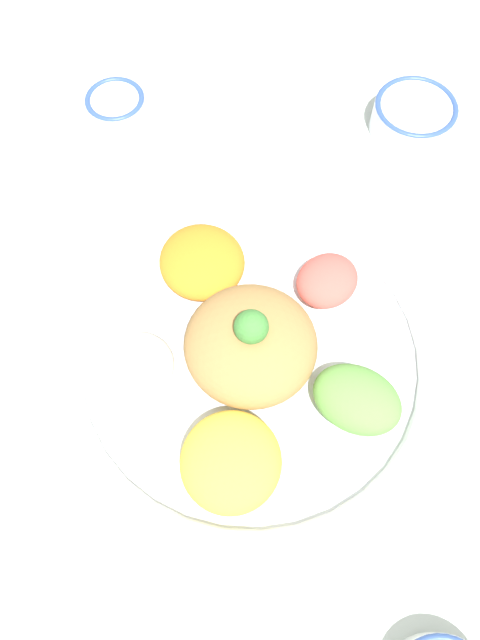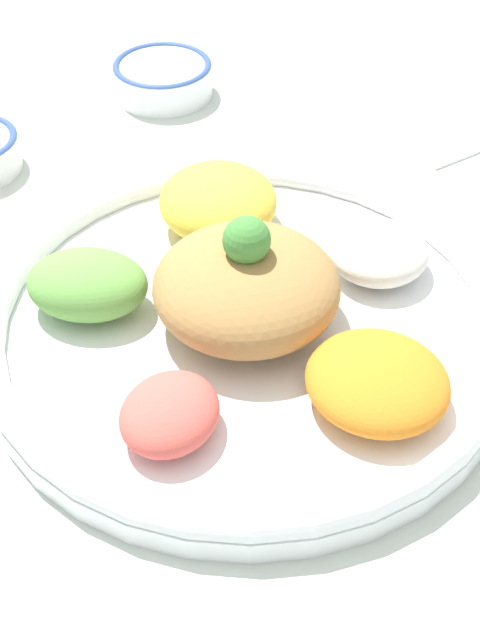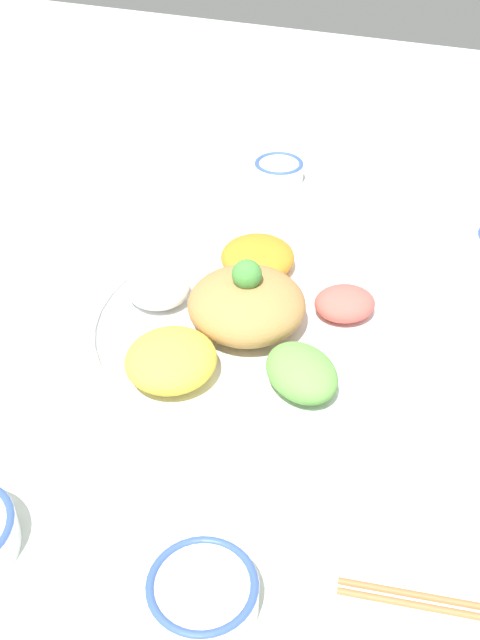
# 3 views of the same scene
# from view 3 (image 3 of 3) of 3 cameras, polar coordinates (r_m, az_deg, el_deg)

# --- Properties ---
(ground_plane) EXTENTS (2.40, 2.40, 0.00)m
(ground_plane) POSITION_cam_3_polar(r_m,az_deg,el_deg) (0.91, 0.81, -2.86)
(ground_plane) COLOR silver
(salad_platter) EXTENTS (0.41, 0.41, 0.12)m
(salad_platter) POSITION_cam_3_polar(r_m,az_deg,el_deg) (0.91, 0.33, -0.22)
(salad_platter) COLOR white
(salad_platter) RESTS_ON ground_plane
(sauce_bowl_red) EXTENTS (0.10, 0.10, 0.04)m
(sauce_bowl_red) POSITION_cam_3_polar(r_m,az_deg,el_deg) (0.68, -2.86, -20.09)
(sauce_bowl_red) COLOR white
(sauce_bowl_red) RESTS_ON ground_plane
(sauce_bowl_dark) EXTENTS (0.08, 0.08, 0.03)m
(sauce_bowl_dark) POSITION_cam_3_polar(r_m,az_deg,el_deg) (1.27, 2.97, 11.33)
(sauce_bowl_dark) COLOR white
(sauce_bowl_dark) RESTS_ON ground_plane
(chopsticks_pair_near) EXTENTS (0.22, 0.05, 0.01)m
(chopsticks_pair_near) POSITION_cam_3_polar(r_m,az_deg,el_deg) (0.72, 16.54, -20.19)
(chopsticks_pair_near) COLOR #9E6B3D
(chopsticks_pair_near) RESTS_ON ground_plane
(serving_spoon_extra) EXTENTS (0.08, 0.12, 0.01)m
(serving_spoon_extra) POSITION_cam_3_polar(r_m,az_deg,el_deg) (1.23, -3.18, 9.49)
(serving_spoon_extra) COLOR white
(serving_spoon_extra) RESTS_ON ground_plane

